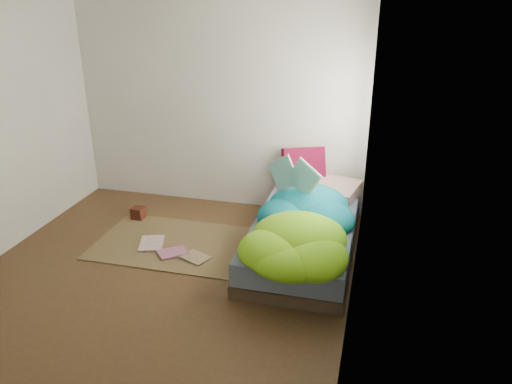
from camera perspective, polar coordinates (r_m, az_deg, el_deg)
ground at (r=4.91m, az=-10.39°, el=-9.00°), size 3.50×3.50×0.00m
room_walls at (r=4.30m, az=-11.72°, el=9.81°), size 3.54×3.54×2.62m
bed at (r=5.12m, az=5.46°, el=-5.17°), size 1.00×2.00×0.34m
duvet at (r=4.77m, az=5.18°, el=-2.74°), size 0.96×1.84×0.34m
rug at (r=5.40m, az=-9.48°, el=-5.78°), size 1.60×1.10×0.01m
pillow_floral at (r=5.70m, az=8.39°, el=0.40°), size 0.73×0.57×0.14m
pillow_magenta at (r=5.80m, az=5.49°, el=2.70°), size 0.50×0.33×0.48m
open_book at (r=5.08m, az=4.29°, el=2.88°), size 0.51×0.31×0.31m
wooden_box at (r=5.99m, az=-13.32°, el=-2.33°), size 0.14×0.14×0.14m
floor_book_a at (r=5.41m, az=-13.13°, el=-5.81°), size 0.34×0.39×0.03m
floor_book_b at (r=5.27m, az=-9.87°, el=-6.32°), size 0.35×0.34×0.03m
floor_book_c at (r=5.01m, az=-7.75°, el=-7.88°), size 0.33×0.30×0.02m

